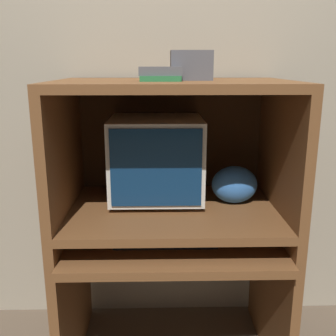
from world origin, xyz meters
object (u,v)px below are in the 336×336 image
(keyboard, at_px, (165,240))
(storage_box, at_px, (191,65))
(crt_monitor, at_px, (156,158))
(snack_bag, at_px, (234,184))
(book_stack, at_px, (160,74))
(mouse, at_px, (232,240))

(keyboard, xyz_separation_m, storage_box, (0.11, 0.15, 0.73))
(crt_monitor, xyz_separation_m, snack_bag, (0.36, -0.05, -0.12))
(keyboard, xyz_separation_m, snack_bag, (0.33, 0.19, 0.19))
(snack_bag, height_order, storage_box, storage_box)
(snack_bag, bearing_deg, book_stack, -158.11)
(book_stack, bearing_deg, mouse, -11.31)
(storage_box, bearing_deg, mouse, -42.21)
(storage_box, bearing_deg, crt_monitor, 149.68)
(mouse, distance_m, snack_bag, 0.28)
(storage_box, bearing_deg, keyboard, -127.10)
(mouse, relative_size, storage_box, 0.38)
(crt_monitor, xyz_separation_m, storage_box, (0.15, -0.09, 0.42))
(snack_bag, relative_size, storage_box, 1.23)
(keyboard, distance_m, book_stack, 0.70)
(crt_monitor, bearing_deg, storage_box, -30.32)
(mouse, xyz_separation_m, book_stack, (-0.31, 0.06, 0.70))
(book_stack, xyz_separation_m, storage_box, (0.13, 0.10, 0.03))
(snack_bag, distance_m, storage_box, 0.58)
(mouse, height_order, book_stack, book_stack)
(mouse, bearing_deg, crt_monitor, 142.80)
(snack_bag, xyz_separation_m, book_stack, (-0.34, -0.14, 0.51))
(crt_monitor, bearing_deg, mouse, -37.20)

